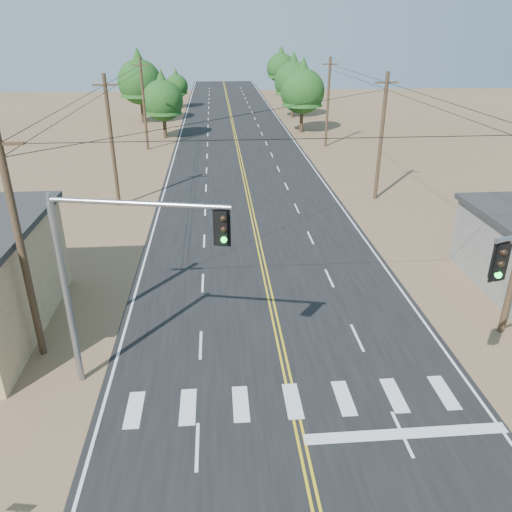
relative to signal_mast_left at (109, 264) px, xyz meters
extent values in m
cube|color=black|center=(6.58, 20.41, -5.34)|extent=(15.00, 200.00, 0.02)
cylinder|color=#4C3826|center=(-3.92, 2.41, -0.35)|extent=(0.30, 0.30, 10.00)
cylinder|color=#4C3826|center=(-3.92, 22.41, -0.35)|extent=(0.30, 0.30, 10.00)
cube|color=#4C3826|center=(-3.92, 22.41, 3.85)|extent=(1.80, 0.12, 0.12)
cylinder|color=#4C3826|center=(-3.92, 42.41, -0.35)|extent=(0.30, 0.30, 10.00)
cube|color=#4C3826|center=(-3.92, 42.41, 3.85)|extent=(1.80, 0.12, 0.12)
cylinder|color=#4C3826|center=(17.08, 22.41, -0.35)|extent=(0.30, 0.30, 10.00)
cube|color=#4C3826|center=(17.08, 22.41, 3.85)|extent=(1.80, 0.12, 0.12)
cylinder|color=#4C3826|center=(17.08, 42.41, -0.35)|extent=(0.30, 0.30, 10.00)
cube|color=#4C3826|center=(17.08, 42.41, 3.85)|extent=(1.80, 0.12, 0.12)
cylinder|color=gray|center=(-1.81, 0.41, -1.55)|extent=(0.26, 0.26, 7.59)
cylinder|color=gray|center=(-1.81, 0.41, 2.24)|extent=(0.20, 0.20, 0.65)
cylinder|color=gray|center=(1.30, -0.28, 2.35)|extent=(6.25, 1.54, 0.17)
cube|color=black|center=(4.08, -0.90, 1.64)|extent=(0.44, 0.40, 1.19)
sphere|color=black|center=(4.13, -1.09, 2.02)|extent=(0.22, 0.22, 0.22)
sphere|color=black|center=(4.13, -1.09, 1.64)|extent=(0.22, 0.22, 0.22)
sphere|color=#0CE533|center=(4.13, -1.09, 1.27)|extent=(0.22, 0.22, 0.22)
cube|color=black|center=(12.20, -3.80, 1.45)|extent=(0.45, 0.42, 1.16)
sphere|color=black|center=(12.14, -3.98, 1.82)|extent=(0.21, 0.21, 0.21)
sphere|color=black|center=(12.14, -3.98, 1.45)|extent=(0.21, 0.21, 0.21)
sphere|color=#0CE533|center=(12.14, -3.98, 1.08)|extent=(0.21, 0.21, 0.21)
cylinder|color=#3F2D1E|center=(-2.42, 48.83, -3.83)|extent=(0.47, 0.47, 3.03)
cone|color=#144717|center=(-2.42, 48.83, 0.38)|extent=(4.72, 4.72, 5.39)
sphere|color=#144717|center=(-2.42, 48.83, -0.71)|extent=(5.05, 5.05, 5.05)
cylinder|color=#3F2D1E|center=(-6.62, 60.25, -3.47)|extent=(0.48, 0.48, 3.76)
cone|color=#144717|center=(-6.62, 60.25, 1.75)|extent=(5.85, 5.85, 6.68)
sphere|color=#144717|center=(-6.62, 60.25, 0.40)|extent=(6.26, 6.26, 6.26)
cylinder|color=#3F2D1E|center=(-2.42, 74.69, -4.16)|extent=(0.45, 0.45, 2.37)
cone|color=#144717|center=(-2.42, 74.69, -0.87)|extent=(3.69, 3.69, 4.21)
sphere|color=#144717|center=(-2.42, 74.69, -1.73)|extent=(3.95, 3.95, 3.95)
cylinder|color=#3F2D1E|center=(15.58, 51.21, -3.62)|extent=(0.46, 0.46, 3.46)
cone|color=#144717|center=(15.58, 51.21, 1.19)|extent=(5.38, 5.38, 6.15)
sphere|color=#144717|center=(15.58, 51.21, -0.06)|extent=(5.77, 5.77, 5.77)
cylinder|color=#3F2D1E|center=(16.17, 63.33, -3.60)|extent=(0.47, 0.47, 3.50)
cone|color=#144717|center=(16.17, 63.33, 1.26)|extent=(5.44, 5.44, 6.22)
sphere|color=#144717|center=(16.17, 63.33, 0.00)|extent=(5.83, 5.83, 5.83)
cylinder|color=#3F2D1E|center=(17.82, 91.25, -3.62)|extent=(0.45, 0.45, 3.46)
cone|color=#144717|center=(17.82, 91.25, 1.18)|extent=(5.38, 5.38, 6.14)
sphere|color=#144717|center=(17.82, 91.25, -0.07)|extent=(5.76, 5.76, 5.76)
camera|label=1|loc=(3.95, -16.46, 7.76)|focal=35.00mm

